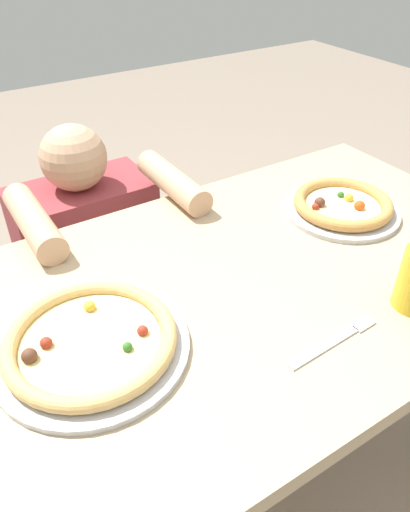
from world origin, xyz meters
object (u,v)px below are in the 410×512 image
Objects in this scene: pizza_near at (91,342)px; pizza_far at (342,206)px; fork at (337,340)px; diner_seated at (95,276)px.

pizza_near and pizza_far have the same top height.
fork is 0.23× the size of diner_seated.
pizza_far is 0.81m from diner_seated.
pizza_near is 0.38× the size of diner_seated.
pizza_far is (0.69, 0.10, 0.00)m from pizza_near.
pizza_far reaches higher than fork.
diner_seated reaches higher than pizza_far.
fork is 0.92m from diner_seated.
fork is (-0.32, -0.31, -0.02)m from pizza_far.
pizza_far is 1.39× the size of fork.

